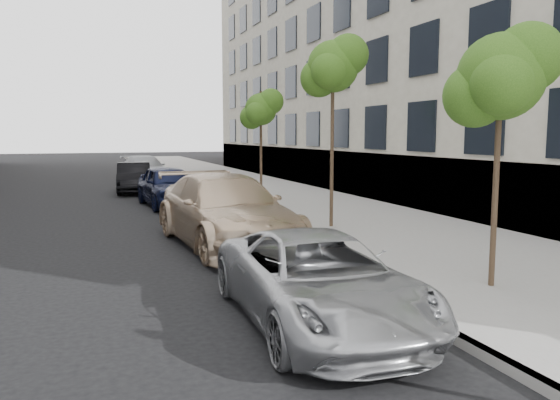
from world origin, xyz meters
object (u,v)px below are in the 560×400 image
sedan_rear (145,169)px  tree_near (502,77)px  sedan_black (134,178)px  minivan (318,280)px  tree_far (261,109)px  sedan_blue (169,186)px  suv (226,211)px  tree_mid (334,67)px

sedan_rear → tree_near: bearing=-88.4°
tree_near → sedan_black: tree_near is taller
minivan → sedan_rear: sedan_rear is taller
tree_far → sedan_blue: size_ratio=0.95×
minivan → suv: (0.15, 5.95, 0.22)m
tree_mid → minivan: (-3.47, -6.89, -3.94)m
sedan_black → suv: bearing=-80.6°
tree_near → tree_far: 13.00m
minivan → suv: 5.95m
tree_far → sedan_rear: size_ratio=0.84×
tree_near → tree_mid: size_ratio=0.83×
sedan_black → sedan_rear: sedan_rear is taller
sedan_blue → sedan_black: size_ratio=1.07×
suv → sedan_blue: bearing=87.2°
tree_mid → sedan_black: size_ratio=1.24×
tree_near → suv: tree_near is taller
tree_far → sedan_rear: (-3.33, 11.42, -2.94)m
minivan → suv: suv is taller
tree_mid → suv: size_ratio=0.89×
tree_near → tree_mid: (-0.00, 6.50, 0.90)m
tree_far → minivan: bearing=-104.5°
tree_near → tree_far: tree_near is taller
tree_far → sedan_black: size_ratio=1.02×
tree_far → sedan_blue: 4.64m
tree_near → sedan_rear: tree_near is taller
tree_far → suv: tree_far is taller
sedan_black → sedan_blue: bearing=-76.7°
sedan_blue → sedan_black: sedan_blue is taller
tree_near → tree_mid: bearing=90.0°
sedan_blue → sedan_black: bearing=93.9°
suv → sedan_black: bearing=89.9°
tree_mid → sedan_blue: 8.77m
tree_near → minivan: 4.63m
tree_mid → sedan_rear: 18.63m
minivan → tree_mid: bearing=65.3°
sedan_blue → tree_near: bearing=-79.7°
suv → sedan_rear: bearing=85.5°
tree_far → sedan_blue: bearing=171.2°
minivan → sedan_rear: (0.14, 24.81, 0.11)m
minivan → sedan_rear: size_ratio=0.90×
minivan → sedan_black: sedan_black is taller
tree_near → sedan_rear: bearing=97.8°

